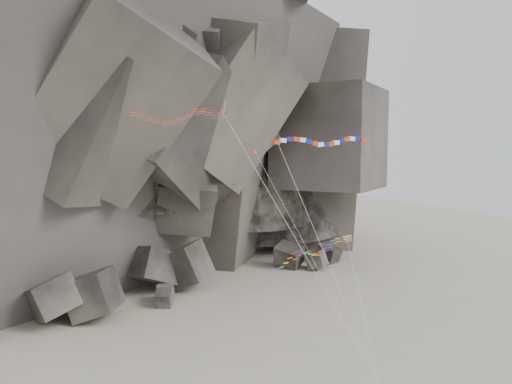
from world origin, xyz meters
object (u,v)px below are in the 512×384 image
delta_kite (174,115)px  pennant_kite (283,205)px  parafoil_kite (308,253)px  banner_kite (322,142)px

delta_kite → pennant_kite: delta_kite is taller
delta_kite → parafoil_kite: 20.76m
delta_kite → pennant_kite: 14.88m
parafoil_kite → pennant_kite: 6.21m
banner_kite → parafoil_kite: (-3.90, -2.64, -12.12)m
banner_kite → pennant_kite: size_ratio=1.06×
pennant_kite → delta_kite: bearing=143.5°
pennant_kite → parafoil_kite: bearing=-30.3°
banner_kite → pennant_kite: 9.68m
banner_kite → pennant_kite: banner_kite is taller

